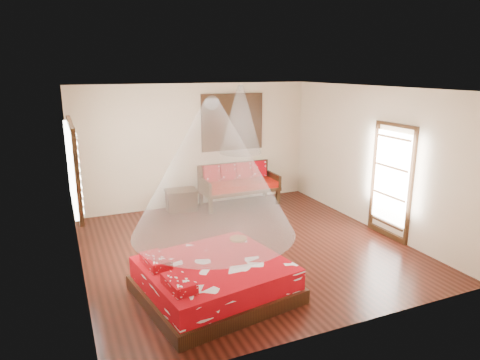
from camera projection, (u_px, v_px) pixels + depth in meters
name	position (u px, v px, depth m)	size (l,w,h in m)	color
room	(245.00, 171.00, 7.36)	(5.54, 5.54, 2.84)	black
bed	(214.00, 280.00, 5.99)	(2.23, 2.08, 0.63)	black
daybed	(238.00, 182.00, 10.04)	(1.80, 0.80, 0.95)	black
storage_chest	(181.00, 200.00, 9.64)	(0.72, 0.55, 0.48)	black
shutter_panel	(232.00, 122.00, 9.98)	(1.52, 0.06, 1.32)	black
window_left	(75.00, 166.00, 6.42)	(0.10, 1.74, 1.34)	black
glazed_door	(391.00, 182.00, 7.95)	(0.08, 1.02, 2.16)	black
wine_tray	(238.00, 236.00, 6.73)	(0.27, 0.27, 0.22)	brown
mosquito_net_main	(213.00, 168.00, 5.59)	(2.21, 2.21, 1.80)	white
mosquito_net_daybed	(240.00, 120.00, 9.54)	(0.95, 0.95, 1.50)	white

